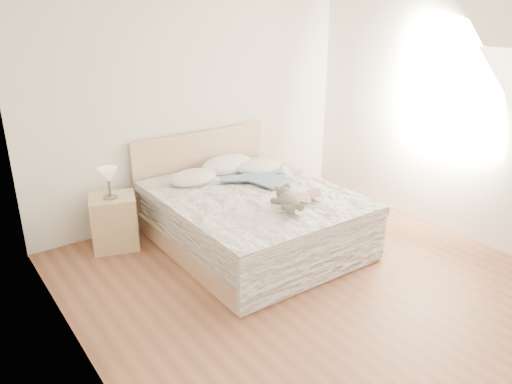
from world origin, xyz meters
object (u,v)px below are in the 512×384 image
(bed, at_px, (249,216))
(childrens_book, at_px, (308,196))
(photo_book, at_px, (185,181))
(teddy_bear, at_px, (289,207))
(nightstand, at_px, (114,222))
(table_lamp, at_px, (108,177))

(bed, xyz_separation_m, childrens_book, (0.32, -0.55, 0.32))
(photo_book, xyz_separation_m, teddy_bear, (0.42, -1.22, 0.02))
(nightstand, distance_m, teddy_bear, 1.86)
(table_lamp, xyz_separation_m, childrens_book, (1.53, -1.25, -0.16))
(nightstand, distance_m, table_lamp, 0.51)
(bed, bearing_deg, table_lamp, 149.88)
(table_lamp, relative_size, childrens_book, 0.95)
(table_lamp, xyz_separation_m, photo_book, (0.76, -0.16, -0.16))
(bed, height_order, photo_book, bed)
(childrens_book, height_order, teddy_bear, teddy_bear)
(childrens_book, bearing_deg, teddy_bear, -124.84)
(nightstand, xyz_separation_m, teddy_bear, (1.16, -1.41, 0.37))
(nightstand, height_order, photo_book, photo_book)
(table_lamp, bearing_deg, teddy_bear, -49.72)
(bed, height_order, childrens_book, bed)
(bed, relative_size, childrens_book, 6.51)
(nightstand, relative_size, table_lamp, 1.78)
(teddy_bear, bearing_deg, childrens_book, 33.62)
(table_lamp, bearing_deg, photo_book, -12.23)
(bed, relative_size, photo_book, 7.51)
(photo_book, xyz_separation_m, childrens_book, (0.78, -1.08, 0.00))
(nightstand, bearing_deg, table_lamp, -122.44)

